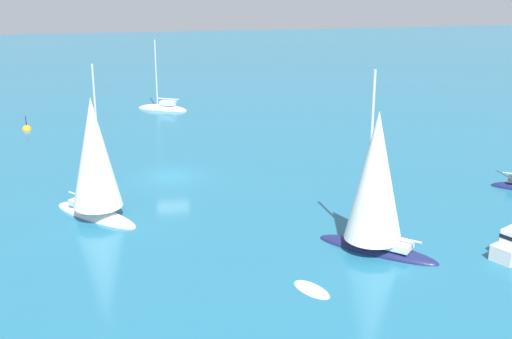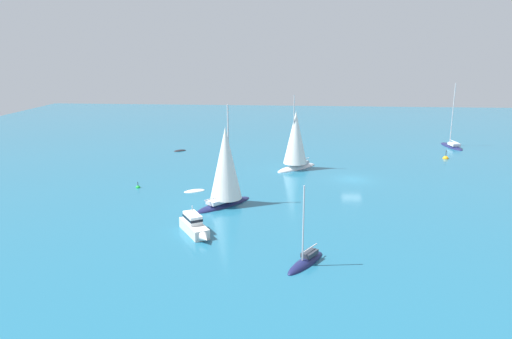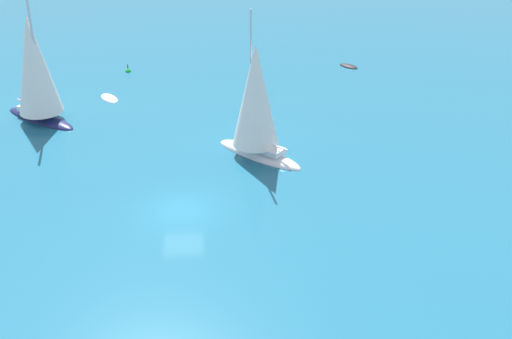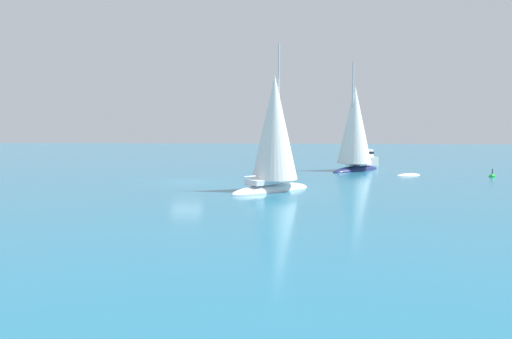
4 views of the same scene
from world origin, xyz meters
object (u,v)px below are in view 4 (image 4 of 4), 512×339
object	(u,v)px
motor_cruiser	(360,158)
channel_buoy	(492,177)
yacht	(276,159)
sloop	(274,137)
sloop_2	(355,130)
rib	(409,175)

from	to	relation	value
motor_cruiser	channel_buoy	bearing A→B (deg)	-176.68
yacht	channel_buoy	world-z (taller)	yacht
sloop	sloop_2	xyz separation A→B (m)	(16.73, -7.43, 0.26)
motor_cruiser	sloop_2	distance (m)	9.44
channel_buoy	sloop	bearing A→B (deg)	120.34
sloop	motor_cruiser	world-z (taller)	sloop
channel_buoy	yacht	bearing A→B (deg)	45.48
sloop	rib	xyz separation A→B (m)	(12.03, -11.91, -3.81)
sloop	yacht	bearing A→B (deg)	45.36
motor_cruiser	yacht	xyz separation A→B (m)	(5.54, 10.10, -0.63)
sloop	sloop_2	distance (m)	18.31
yacht	sloop_2	distance (m)	17.03
sloop_2	channel_buoy	bearing A→B (deg)	103.56
sloop_2	yacht	bearing A→B (deg)	-110.12
yacht	sloop_2	xyz separation A→B (m)	(-14.22, -8.48, 3.96)
motor_cruiser	sloop_2	bearing A→B (deg)	137.61
yacht	channel_buoy	xyz separation A→B (m)	(-19.79, -20.12, -0.10)
sloop	sloop_2	world-z (taller)	sloop_2
rib	motor_cruiser	bearing A→B (deg)	71.85
rib	sloop_2	xyz separation A→B (m)	(4.70, 4.48, 4.07)
yacht	sloop	bearing A→B (deg)	-147.54
rib	channel_buoy	world-z (taller)	channel_buoy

